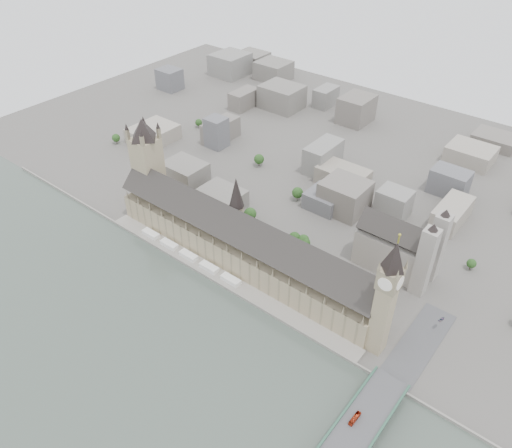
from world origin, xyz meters
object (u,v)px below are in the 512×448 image
Objects in this scene: victoria_tower at (147,162)px; red_bus_north at (355,418)px; car_approach at (441,319)px; westminster_abbey at (399,248)px; elizabeth_tower at (387,292)px; palace_of_westminster at (242,242)px.

victoria_tower is 295.54m from red_bus_north.
victoria_tower is 18.21× the size of car_approach.
red_bus_north is at bearing -73.04° from westminster_abbey.
elizabeth_tower is 1.58× the size of westminster_abbey.
elizabeth_tower is 1.07× the size of victoria_tower.
victoria_tower is (-260.00, 18.00, -2.88)m from elizabeth_tower.
palace_of_westminster is 126.41m from victoria_tower.
westminster_abbey is at bearing 34.17° from palace_of_westminster.
elizabeth_tower is at bearing -3.96° from victoria_tower.
elizabeth_tower is at bearing -72.71° from westminster_abbey.
red_bus_north is (279.79, -84.70, -43.38)m from victoria_tower.
victoria_tower reaches higher than westminster_abbey.
victoria_tower is at bearing 176.04° from elizabeth_tower.
elizabeth_tower is (138.00, -11.70, 35.38)m from palace_of_westminster.
elizabeth_tower reaches higher than westminster_abbey.
elizabeth_tower is at bearing -4.85° from palace_of_westminster.
palace_of_westminster is at bearing -154.22° from car_approach.
victoria_tower is (-122.00, 6.30, 32.50)m from palace_of_westminster.
palace_of_westminster is 134.09m from westminster_abbey.
westminster_abbey is 161.24m from red_bus_north.
palace_of_westminster is 23.45× the size of red_bus_north.
elizabeth_tower is 96.91m from westminster_abbey.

